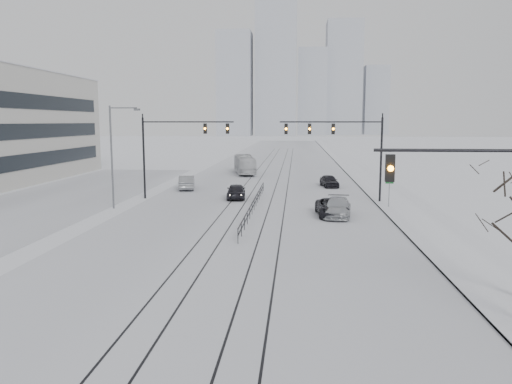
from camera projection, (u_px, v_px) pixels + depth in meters
name	position (u px, v px, depth m)	size (l,w,h in m)	color
road	(272.00, 174.00, 72.78)	(22.00, 260.00, 0.02)	silver
sidewalk_east	(365.00, 175.00, 71.68)	(5.00, 260.00, 0.16)	white
curb	(348.00, 175.00, 71.88)	(0.10, 260.00, 0.12)	gray
parking_strip	(59.00, 199.00, 49.71)	(14.00, 60.00, 0.03)	silver
tram_rails	(262.00, 194.00, 53.04)	(5.30, 180.00, 0.01)	black
skyline	(300.00, 80.00, 278.91)	(96.00, 48.00, 72.00)	#9DA2AC
traffic_mast_near	(495.00, 207.00, 17.98)	(6.10, 0.37, 7.00)	black
traffic_mast_ne	(345.00, 142.00, 46.64)	(9.60, 0.37, 8.00)	black
traffic_mast_nw	(173.00, 143.00, 48.99)	(9.10, 0.37, 8.00)	black
street_light_west	(115.00, 150.00, 43.42)	(2.73, 0.25, 9.00)	#595B60
median_fence	(254.00, 204.00, 43.10)	(0.06, 24.00, 1.00)	black
street_sign	(389.00, 190.00, 43.97)	(0.70, 0.06, 2.40)	#595B60
sedan_sb_inner	(236.00, 191.00, 49.53)	(1.82, 4.51, 1.54)	black
sedan_sb_outer	(187.00, 183.00, 56.40)	(1.67, 4.79, 1.58)	gray
sedan_nb_front	(332.00, 208.00, 40.37)	(2.34, 5.07, 1.41)	black
sedan_nb_right	(337.00, 208.00, 40.21)	(2.10, 5.17, 1.50)	#A9ACB0
sedan_nb_far	(329.00, 181.00, 58.56)	(1.66, 4.13, 1.41)	black
box_truck	(245.00, 165.00, 72.97)	(2.30, 9.85, 2.74)	silver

